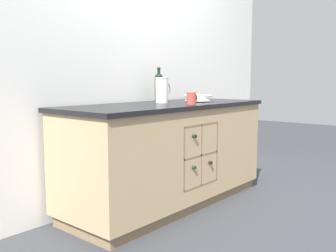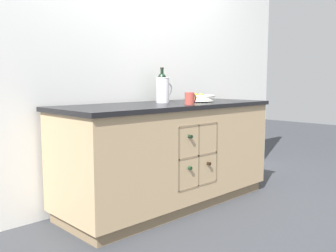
# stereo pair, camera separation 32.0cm
# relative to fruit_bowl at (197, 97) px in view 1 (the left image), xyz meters

# --- Properties ---
(ground_plane) EXTENTS (14.00, 14.00, 0.00)m
(ground_plane) POSITION_rel_fruit_bowl_xyz_m (-0.36, 0.05, -0.92)
(ground_plane) COLOR #383A3F
(back_wall) EXTENTS (4.40, 0.06, 2.55)m
(back_wall) POSITION_rel_fruit_bowl_xyz_m (-0.36, 0.47, 0.35)
(back_wall) COLOR white
(back_wall) RESTS_ON ground_plane
(kitchen_island) EXTENTS (1.99, 0.75, 0.88)m
(kitchen_island) POSITION_rel_fruit_bowl_xyz_m (-0.36, 0.05, -0.48)
(kitchen_island) COLOR #8B7354
(kitchen_island) RESTS_ON ground_plane
(fruit_bowl) EXTENTS (0.26, 0.26, 0.08)m
(fruit_bowl) POSITION_rel_fruit_bowl_xyz_m (0.00, 0.00, 0.00)
(fruit_bowl) COLOR silver
(fruit_bowl) RESTS_ON kitchen_island
(white_pitcher) EXTENTS (0.17, 0.11, 0.22)m
(white_pitcher) POSITION_rel_fruit_bowl_xyz_m (-0.33, 0.14, 0.07)
(white_pitcher) COLOR white
(white_pitcher) RESTS_ON kitchen_island
(ceramic_mug) EXTENTS (0.12, 0.08, 0.10)m
(ceramic_mug) POSITION_rel_fruit_bowl_xyz_m (-0.34, -0.19, 0.01)
(ceramic_mug) COLOR #B7473D
(ceramic_mug) RESTS_ON kitchen_island
(standing_wine_bottle) EXTENTS (0.08, 0.08, 0.31)m
(standing_wine_bottle) POSITION_rel_fruit_bowl_xyz_m (-0.19, 0.30, 0.10)
(standing_wine_bottle) COLOR black
(standing_wine_bottle) RESTS_ON kitchen_island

